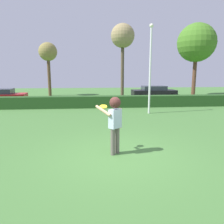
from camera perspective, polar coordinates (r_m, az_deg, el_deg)
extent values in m
plane|color=#457636|center=(6.70, 1.61, -11.51)|extent=(60.00, 60.00, 0.00)
cylinder|color=#685F57|center=(6.63, 0.22, -7.90)|extent=(0.14, 0.14, 0.84)
cylinder|color=#685F57|center=(6.77, 1.38, -7.51)|extent=(0.14, 0.14, 0.84)
cube|color=silver|center=(6.51, 0.83, -1.76)|extent=(0.43, 0.42, 0.58)
cylinder|color=tan|center=(6.49, -2.39, 0.35)|extent=(0.47, 0.52, 0.30)
cylinder|color=tan|center=(6.69, 2.18, -1.61)|extent=(0.09, 0.09, 0.62)
sphere|color=tan|center=(6.43, 0.84, 2.25)|extent=(0.22, 0.22, 0.22)
sphere|color=#4D2722|center=(6.43, 0.84, 2.52)|extent=(0.34, 0.34, 0.34)
cylinder|color=yellow|center=(6.80, -2.30, 1.46)|extent=(0.24, 0.23, 0.10)
cylinder|color=silver|center=(13.37, 10.09, 10.45)|extent=(0.12, 0.12, 5.10)
sphere|color=#F2EFCC|center=(13.64, 10.47, 21.64)|extent=(0.24, 0.24, 0.24)
cube|color=#244A1D|center=(15.71, -2.54, 2.76)|extent=(20.74, 0.90, 0.83)
cylinder|color=black|center=(19.80, -23.12, 3.19)|extent=(0.61, 0.16, 0.60)
cylinder|color=black|center=(18.15, -24.22, 2.52)|extent=(0.61, 0.16, 0.60)
cube|color=black|center=(21.36, 11.03, 5.04)|extent=(4.21, 1.73, 0.55)
cube|color=#2D333D|center=(21.32, 11.07, 6.31)|extent=(2.21, 1.58, 0.40)
cylinder|color=black|center=(22.64, 13.96, 4.53)|extent=(0.60, 0.10, 0.60)
cylinder|color=black|center=(21.06, 15.51, 4.03)|extent=(0.60, 0.10, 0.60)
cylinder|color=black|center=(21.83, 6.65, 4.55)|extent=(0.60, 0.10, 0.60)
cylinder|color=black|center=(20.18, 7.68, 4.06)|extent=(0.60, 0.10, 0.60)
cylinder|color=brown|center=(24.56, -16.33, 8.51)|extent=(0.34, 0.34, 3.73)
sphere|color=olive|center=(24.65, -16.68, 15.12)|extent=(1.95, 1.95, 1.95)
cylinder|color=brown|center=(25.47, 21.02, 9.09)|extent=(0.41, 0.41, 4.43)
sphere|color=#447824|center=(25.66, 21.54, 16.76)|extent=(4.06, 4.06, 4.06)
cylinder|color=brown|center=(22.74, 2.77, 10.37)|extent=(0.33, 0.33, 4.98)
sphere|color=#978458|center=(23.04, 2.86, 19.60)|extent=(2.41, 2.41, 2.41)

